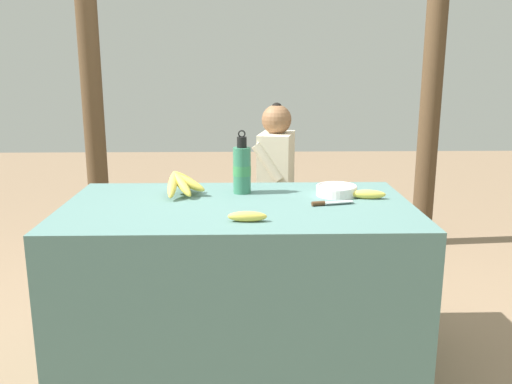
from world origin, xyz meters
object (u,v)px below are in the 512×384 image
water_bottle (242,169)px  support_post_far (433,71)px  loose_banana_front (247,216)px  loose_banana_side (368,194)px  banana_bunch_ripe (181,182)px  support_post_near (90,71)px  wooden_bench (265,213)px  serving_bowl (337,190)px  banana_bunch_green (207,194)px  knife (326,203)px  seated_vendor (269,173)px

water_bottle → support_post_far: bearing=47.3°
loose_banana_front → loose_banana_side: size_ratio=0.94×
banana_bunch_ripe → support_post_near: (-0.78, 1.49, 0.46)m
wooden_bench → loose_banana_front: bearing=-94.7°
loose_banana_side → support_post_near: size_ratio=0.06×
water_bottle → serving_bowl: bearing=-7.5°
water_bottle → wooden_bench: 1.19m
banana_bunch_green → banana_bunch_ripe: bearing=-92.0°
knife → loose_banana_front: bearing=-159.1°
banana_bunch_ripe → serving_bowl: bearing=-2.0°
banana_bunch_green → loose_banana_front: bearing=-80.6°
serving_bowl → support_post_near: 2.17m
seated_vendor → banana_bunch_green: bearing=8.0°
seated_vendor → banana_bunch_green: size_ratio=4.40×
banana_bunch_ripe → seated_vendor: 1.18m
banana_bunch_ripe → knife: 0.66m
loose_banana_front → seated_vendor: size_ratio=0.14×
serving_bowl → loose_banana_side: bearing=-27.5°
water_bottle → wooden_bench: size_ratio=0.19×
banana_bunch_ripe → seated_vendor: bearing=67.5°
seated_vendor → knife: bearing=109.8°
banana_bunch_ripe → water_bottle: bearing=6.8°
banana_bunch_ripe → wooden_bench: bearing=69.1°
loose_banana_side → knife: size_ratio=0.87×
water_bottle → seated_vendor: 1.09m
serving_bowl → loose_banana_front: serving_bowl is taller
serving_bowl → loose_banana_front: bearing=-134.9°
support_post_near → support_post_far: same height
water_bottle → support_post_near: support_post_near is taller
banana_bunch_ripe → wooden_bench: size_ratio=0.19×
banana_bunch_ripe → seated_vendor: size_ratio=0.27×
knife → seated_vendor: size_ratio=0.17×
banana_bunch_ripe → seated_vendor: seated_vendor is taller
serving_bowl → loose_banana_side: (0.13, -0.07, -0.00)m
seated_vendor → support_post_far: bearing=-148.9°
water_bottle → loose_banana_side: (0.55, -0.12, -0.09)m
loose_banana_front → support_post_far: (1.32, 1.92, 0.50)m
banana_bunch_green → water_bottle: bearing=-77.7°
loose_banana_front → banana_bunch_ripe: bearing=124.4°
water_bottle → knife: (0.35, -0.23, -0.10)m
knife → seated_vendor: 1.30m
banana_bunch_ripe → wooden_bench: banana_bunch_ripe is taller
support_post_far → serving_bowl: bearing=-121.3°
seated_vendor → banana_bunch_green: 0.44m
loose_banana_front → support_post_near: bearing=119.2°
banana_bunch_ripe → serving_bowl: banana_bunch_ripe is taller
support_post_far → support_post_near: bearing=180.0°
serving_bowl → support_post_far: (0.92, 1.51, 0.50)m
wooden_bench → seated_vendor: seated_vendor is taller
seated_vendor → support_post_near: (-1.23, 0.41, 0.65)m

